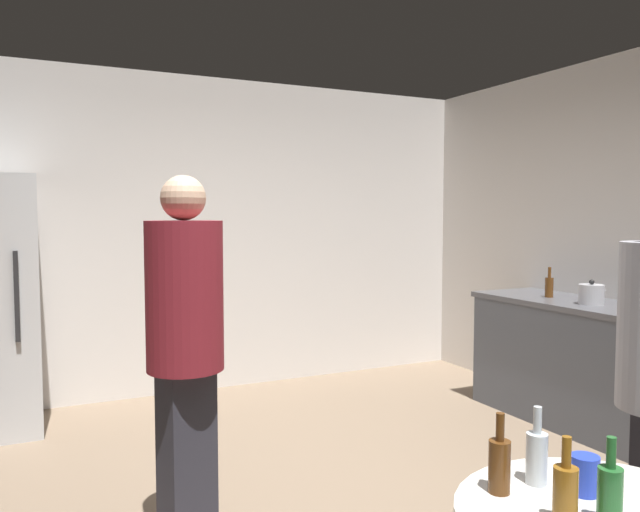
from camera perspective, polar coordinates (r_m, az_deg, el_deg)
The scene contains 10 objects.
wall_back at distance 5.43m, azimuth -11.48°, elevation 1.89°, with size 5.32×0.06×2.70m, color silver.
kitchen_counter at distance 4.92m, azimuth 22.82°, elevation -9.09°, with size 0.64×1.66×0.90m.
kettle at distance 4.71m, azimuth 23.75°, elevation -3.25°, with size 0.24×0.17×0.18m.
beer_bottle_on_counter at distance 5.00m, azimuth 20.37°, elevation -2.64°, with size 0.06×0.06×0.23m.
beer_bottle_amber at distance 1.79m, azimuth 21.68°, elevation -19.64°, with size 0.06×0.06×0.23m.
beer_bottle_brown at distance 1.92m, azimuth 16.21°, elevation -17.91°, with size 0.06×0.06×0.23m.
beer_bottle_green at distance 1.83m, azimuth 25.16°, elevation -19.21°, with size 0.06×0.06×0.23m.
beer_bottle_clear at distance 2.01m, azimuth 19.35°, elevation -16.98°, with size 0.06×0.06×0.23m.
plastic_cup_blue at distance 2.00m, azimuth 23.21°, elevation -18.05°, with size 0.08×0.08×0.11m, color blue.
person_in_maroon_shirt at distance 2.83m, azimuth -12.32°, elevation -7.08°, with size 0.42×0.42×1.70m.
Camera 1 is at (-1.33, -2.63, 1.52)m, focal length 34.72 mm.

